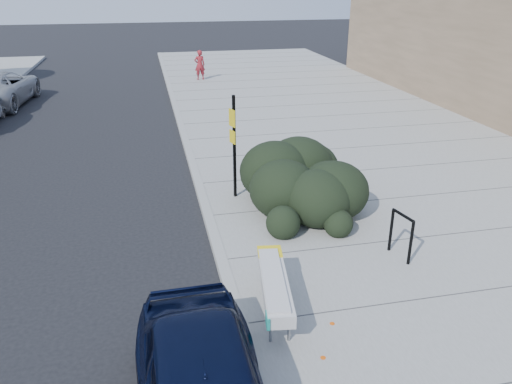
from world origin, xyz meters
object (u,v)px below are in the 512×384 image
bench (274,283)px  pedestrian (200,65)px  sign_post (234,141)px  bike_rack (401,231)px

bench → pedestrian: pedestrian is taller
sign_post → bike_rack: bearing=-71.3°
bench → bike_rack: bearing=29.9°
bench → pedestrian: 20.54m
bike_rack → bench: bearing=-170.4°
bench → pedestrian: bearing=95.2°
sign_post → pedestrian: sign_post is taller
sign_post → bench: bearing=-109.5°
pedestrian → bike_rack: bearing=89.2°
bench → sign_post: sign_post is taller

